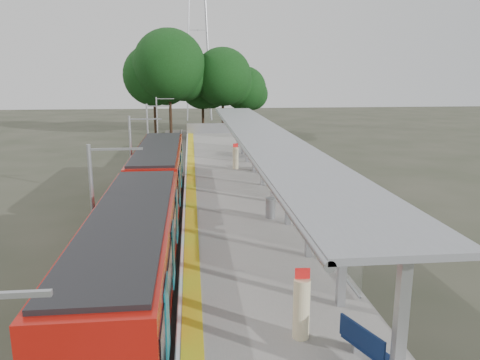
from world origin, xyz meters
The scene contains 15 objects.
trackbed centered at (-4.50, 20.00, 0.12)m, with size 3.00×70.00×0.24m, color #59544C.
platform centered at (0.00, 20.00, 0.50)m, with size 6.00×50.00×1.00m, color gray.
tactile_strip centered at (-2.55, 20.00, 1.01)m, with size 0.60×50.00×0.02m, color yellow.
end_fence centered at (0.00, 44.95, 1.60)m, with size 6.00×0.10×1.20m, color #9EA0A5.
train centered at (-4.50, 11.02, 2.05)m, with size 2.74×27.60×3.62m.
canopy centered at (1.61, 16.19, 4.20)m, with size 3.27×38.00×3.66m.
pylon centered at (-1.00, 73.00, 19.00)m, with size 8.00×4.00×38.00m, color #9EA0A5, non-canonical shape.
tree_cluster centered at (-2.59, 52.03, 7.78)m, with size 19.04×13.29×13.54m.
catenary_masts centered at (-6.22, 19.00, 2.91)m, with size 2.08×48.16×5.40m.
bench_near centered at (1.64, -1.04, 1.55)m, with size 1.02×1.59×1.05m.
bench_mid centered at (2.61, 22.68, 1.52)m, with size 0.87×1.50×0.98m.
bench_far centered at (2.24, 28.62, 1.57)m, with size 0.52×1.59×1.08m.
info_pillar_near centered at (0.37, 0.36, 1.87)m, with size 0.45×0.45×2.00m.
info_pillar_far centered at (0.78, 23.38, 1.83)m, with size 0.43×0.43×1.92m.
litter_bin centered at (1.34, 11.07, 1.50)m, with size 0.49×0.49×1.01m, color #9EA0A5.
Camera 1 is at (-2.44, -10.82, 7.99)m, focal length 35.00 mm.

